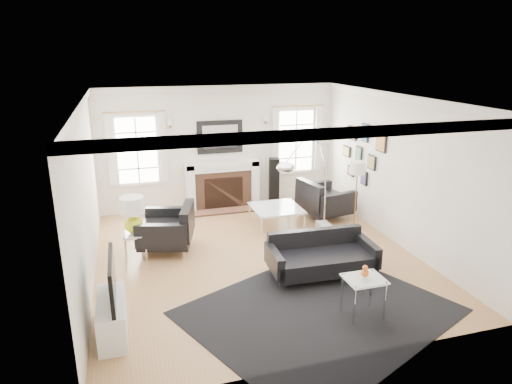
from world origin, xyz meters
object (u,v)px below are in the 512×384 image
object	(u,v)px
arc_floor_lamp	(307,187)
armchair_left	(170,230)
sofa	(320,257)
coffee_table	(276,209)
gourd_lamp	(133,213)
armchair_right	(323,201)
fireplace	(223,185)

from	to	relation	value
arc_floor_lamp	armchair_left	bearing A→B (deg)	167.83
sofa	coffee_table	distance (m)	2.19
sofa	armchair_left	distance (m)	2.82
sofa	gourd_lamp	bearing A→B (deg)	152.72
armchair_right	arc_floor_lamp	size ratio (longest dim) A/B	0.56
fireplace	armchair_right	xyz separation A→B (m)	(1.95, -1.27, -0.15)
sofa	arc_floor_lamp	distance (m)	1.44
fireplace	armchair_left	distance (m)	2.49
sofa	armchair_right	distance (m)	2.68
coffee_table	arc_floor_lamp	xyz separation A→B (m)	(0.23, -1.04, 0.76)
coffee_table	sofa	bearing A→B (deg)	-89.58
sofa	gourd_lamp	xyz separation A→B (m)	(-2.89, 1.49, 0.55)
fireplace	gourd_lamp	world-z (taller)	gourd_lamp
sofa	armchair_right	bearing A→B (deg)	64.94
fireplace	armchair_right	bearing A→B (deg)	-33.12
gourd_lamp	armchair_right	bearing A→B (deg)	13.09
fireplace	arc_floor_lamp	xyz separation A→B (m)	(1.03, -2.56, 0.62)
armchair_right	coffee_table	distance (m)	1.17
coffee_table	fireplace	bearing A→B (deg)	117.97
fireplace	armchair_left	world-z (taller)	fireplace
fireplace	gourd_lamp	distance (m)	3.04
arc_floor_lamp	coffee_table	bearing A→B (deg)	102.35
coffee_table	arc_floor_lamp	bearing A→B (deg)	-77.65
armchair_left	gourd_lamp	distance (m)	0.80
fireplace	armchair_right	distance (m)	2.34
sofa	gourd_lamp	size ratio (longest dim) A/B	2.67
sofa	gourd_lamp	world-z (taller)	gourd_lamp
fireplace	coffee_table	bearing A→B (deg)	-62.03
armchair_right	gourd_lamp	bearing A→B (deg)	-166.91
armchair_right	gourd_lamp	distance (m)	4.15
armchair_left	armchair_right	size ratio (longest dim) A/B	1.03
coffee_table	gourd_lamp	distance (m)	2.99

